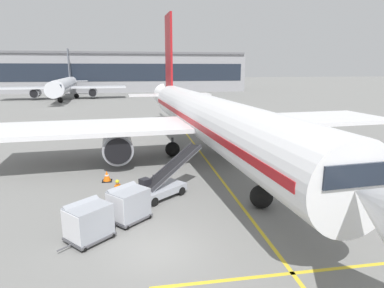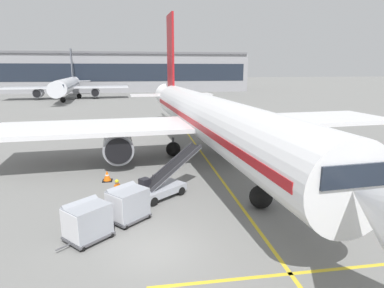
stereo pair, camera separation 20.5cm
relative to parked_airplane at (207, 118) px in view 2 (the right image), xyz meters
The scene contains 12 objects.
ground_plane 16.91m from the parked_airplane, 109.28° to the right, with size 600.00×600.00×0.00m, color slate.
parked_airplane is the anchor object (origin of this frame).
belt_loader 10.55m from the parked_airplane, 117.55° to the right, with size 4.93×4.30×2.99m.
baggage_cart_lead 14.22m from the parked_airplane, 119.25° to the right, with size 2.56×2.53×1.91m.
baggage_cart_second 16.67m from the parked_airplane, 121.82° to the right, with size 2.56×2.53×1.91m.
ground_crew_by_loader 14.67m from the parked_airplane, 121.22° to the right, with size 0.37×0.53×1.74m.
ground_crew_by_carts 13.04m from the parked_airplane, 125.88° to the right, with size 0.34×0.55×1.74m.
safety_cone_engine_keepout 10.68m from the parked_airplane, 147.56° to the right, with size 0.71×0.71×0.80m.
apron_guidance_line_lead_in 3.82m from the parked_airplane, 99.40° to the right, with size 0.20×110.00×0.01m.
apron_guidance_line_stop_bar 18.48m from the parked_airplane, 89.79° to the right, with size 12.00×0.20×0.01m.
terminal_building 98.74m from the parked_airplane, 101.84° to the left, with size 105.26×20.62×13.66m.
distant_airplane 70.01m from the parked_airplane, 111.51° to the left, with size 32.94×42.59×14.19m.
Camera 2 is at (-0.44, -13.46, 8.12)m, focal length 30.51 mm.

